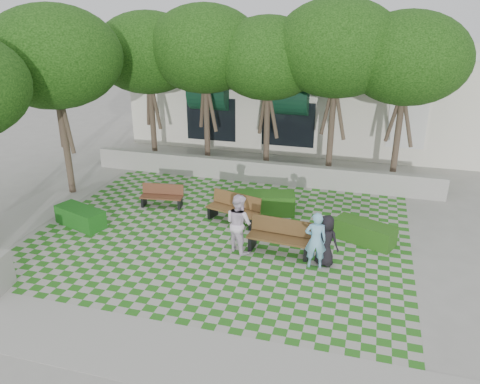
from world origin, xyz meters
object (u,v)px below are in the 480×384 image
(hedge_west, at_px, (80,217))
(person_dark, at_px, (326,241))
(hedge_east, at_px, (364,232))
(person_white, at_px, (239,223))
(bench_mid, at_px, (234,209))
(person_blue, at_px, (316,240))
(bench_east, at_px, (280,237))
(hedge_midright, at_px, (264,203))
(bench_west, at_px, (162,196))

(hedge_west, xyz_separation_m, person_dark, (8.35, -0.32, 0.46))
(hedge_east, height_order, person_white, person_white)
(bench_mid, distance_m, hedge_east, 4.45)
(person_blue, bearing_deg, hedge_east, -133.09)
(bench_east, height_order, person_blue, person_blue)
(hedge_west, height_order, person_blue, person_blue)
(hedge_midright, relative_size, hedge_west, 1.19)
(hedge_east, distance_m, person_white, 4.10)
(bench_mid, height_order, hedge_west, bench_mid)
(person_blue, distance_m, person_white, 2.40)
(person_blue, height_order, person_white, person_white)
(bench_west, xyz_separation_m, hedge_east, (7.42, -0.86, -0.07))
(hedge_west, height_order, person_dark, person_dark)
(hedge_west, bearing_deg, person_blue, -3.83)
(bench_mid, xyz_separation_m, hedge_west, (-4.98, -1.72, -0.16))
(bench_mid, bearing_deg, bench_east, -24.45)
(bench_west, height_order, person_white, person_white)
(bench_mid, relative_size, person_dark, 1.28)
(hedge_east, relative_size, person_blue, 1.10)
(hedge_west, bearing_deg, hedge_midright, 25.19)
(bench_west, relative_size, hedge_east, 0.86)
(bench_west, xyz_separation_m, person_dark, (6.35, -2.61, 0.38))
(bench_east, height_order, hedge_midright, bench_east)
(hedge_midright, bearing_deg, person_white, -92.30)
(hedge_east, bearing_deg, bench_mid, 176.22)
(hedge_west, height_order, person_white, person_white)
(hedge_midright, distance_m, person_white, 2.99)
(hedge_west, xyz_separation_m, person_white, (5.71, -0.19, 0.61))
(person_dark, bearing_deg, bench_mid, -8.68)
(bench_west, bearing_deg, bench_mid, -18.47)
(hedge_east, height_order, person_blue, person_blue)
(bench_mid, relative_size, hedge_west, 1.09)
(bench_east, distance_m, hedge_east, 2.83)
(bench_mid, distance_m, person_dark, 3.95)
(bench_east, relative_size, hedge_midright, 0.92)
(bench_west, distance_m, hedge_east, 7.47)
(hedge_midright, distance_m, person_dark, 3.99)
(bench_mid, distance_m, person_white, 2.10)
(bench_east, bearing_deg, person_blue, -23.05)
(bench_mid, height_order, hedge_east, bench_mid)
(bench_east, relative_size, hedge_west, 1.09)
(bench_west, relative_size, person_white, 0.88)
(bench_west, xyz_separation_m, hedge_west, (-2.00, -2.29, -0.08))
(hedge_east, bearing_deg, person_blue, -124.15)
(person_blue, bearing_deg, person_white, -17.22)
(bench_west, xyz_separation_m, person_blue, (6.08, -2.83, 0.46))
(hedge_east, bearing_deg, person_dark, -121.41)
(bench_east, bearing_deg, hedge_west, -174.67)
(hedge_east, distance_m, hedge_west, 9.53)
(bench_west, height_order, hedge_midright, bench_west)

